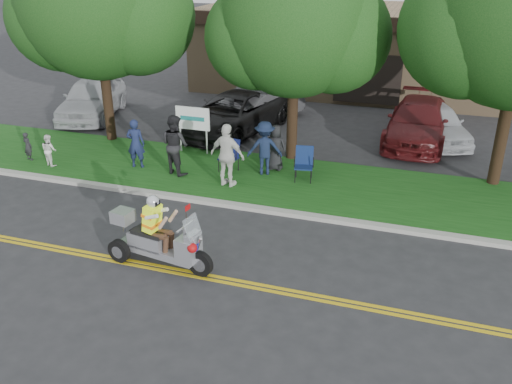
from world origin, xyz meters
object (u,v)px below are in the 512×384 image
(parked_car_left, at_px, (256,105))
(parked_car_mid, at_px, (232,114))
(parked_car_far_left, at_px, (92,98))
(parked_car_right, at_px, (418,122))
(spectator_adult_right, at_px, (227,155))
(spectator_adult_mid, at_px, (175,145))
(lawn_chair_a, at_px, (230,153))
(trike_scooter, at_px, (157,240))
(spectator_adult_left, at_px, (136,143))
(parked_car_far_right, at_px, (435,123))
(lawn_chair_b, at_px, (304,161))

(parked_car_left, height_order, parked_car_mid, parked_car_left)
(parked_car_far_left, bearing_deg, parked_car_right, -11.67)
(spectator_adult_right, relative_size, parked_car_mid, 0.35)
(spectator_adult_mid, height_order, spectator_adult_right, spectator_adult_right)
(lawn_chair_a, distance_m, parked_car_left, 5.51)
(trike_scooter, bearing_deg, lawn_chair_a, 102.59)
(trike_scooter, height_order, spectator_adult_right, spectator_adult_right)
(spectator_adult_left, relative_size, parked_car_far_right, 0.38)
(lawn_chair_b, bearing_deg, trike_scooter, -119.59)
(lawn_chair_a, bearing_deg, trike_scooter, -76.15)
(parked_car_far_left, bearing_deg, spectator_adult_right, -48.87)
(trike_scooter, xyz_separation_m, spectator_adult_right, (-0.00, 4.53, 0.47))
(trike_scooter, relative_size, lawn_chair_a, 2.54)
(lawn_chair_a, distance_m, parked_car_mid, 4.26)
(parked_car_far_right, bearing_deg, lawn_chair_b, -145.75)
(parked_car_left, xyz_separation_m, parked_car_right, (6.50, -0.23, -0.01))
(spectator_adult_right, relative_size, parked_car_far_left, 0.39)
(parked_car_left, relative_size, parked_car_far_right, 1.13)
(spectator_adult_left, distance_m, parked_car_mid, 4.96)
(spectator_adult_mid, height_order, parked_car_right, spectator_adult_mid)
(lawn_chair_b, height_order, spectator_adult_right, spectator_adult_right)
(lawn_chair_b, xyz_separation_m, parked_car_far_left, (-10.36, 4.14, 0.15))
(trike_scooter, height_order, spectator_adult_left, trike_scooter)
(parked_car_far_right, bearing_deg, parked_car_right, -177.90)
(parked_car_right, bearing_deg, parked_car_left, -179.43)
(spectator_adult_mid, distance_m, parked_car_far_right, 9.96)
(parked_car_mid, bearing_deg, spectator_adult_mid, -78.55)
(spectator_adult_mid, bearing_deg, parked_car_left, -73.07)
(parked_car_left, bearing_deg, trike_scooter, -61.13)
(parked_car_left, bearing_deg, lawn_chair_a, -58.06)
(lawn_chair_b, height_order, parked_car_mid, parked_car_mid)
(parked_car_right, bearing_deg, trike_scooter, -112.91)
(parked_car_far_left, distance_m, parked_car_left, 7.11)
(parked_car_far_right, bearing_deg, spectator_adult_mid, -162.41)
(trike_scooter, relative_size, parked_car_far_left, 0.53)
(lawn_chair_a, bearing_deg, parked_car_left, 109.87)
(parked_car_left, relative_size, parked_car_mid, 0.86)
(lawn_chair_a, relative_size, parked_car_far_right, 0.25)
(spectator_adult_left, height_order, parked_car_far_right, spectator_adult_left)
(spectator_adult_mid, xyz_separation_m, parked_car_left, (0.65, 6.18, -0.28))
(spectator_adult_mid, bearing_deg, spectator_adult_left, 19.81)
(spectator_adult_left, relative_size, spectator_adult_right, 0.84)
(parked_car_left, bearing_deg, spectator_adult_left, -86.85)
(lawn_chair_a, xyz_separation_m, parked_car_right, (5.57, 5.20, 0.08))
(spectator_adult_right, height_order, parked_car_far_right, spectator_adult_right)
(spectator_adult_mid, xyz_separation_m, parked_car_mid, (0.15, 4.76, -0.30))
(lawn_chair_b, bearing_deg, parked_car_left, 112.11)
(lawn_chair_b, relative_size, spectator_adult_left, 0.65)
(spectator_adult_left, height_order, parked_car_right, spectator_adult_left)
(spectator_adult_left, xyz_separation_m, parked_car_far_right, (9.24, 6.14, -0.20))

